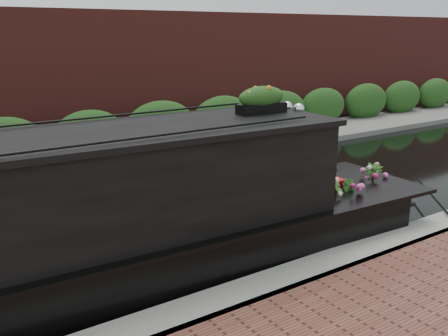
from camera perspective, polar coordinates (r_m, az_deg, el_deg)
ground at (r=9.52m, az=-4.86°, el=-5.48°), size 80.00×80.00×0.00m
near_bank_coping at (r=7.08m, az=8.72°, el=-13.36°), size 40.00×0.60×0.50m
far_bank_path at (r=13.18m, az=-13.84°, el=0.07°), size 40.00×2.40×0.34m
far_hedge at (r=14.00m, az=-15.14°, el=0.87°), size 40.00×1.10×2.80m
far_brick_wall at (r=15.96m, az=-17.64°, el=2.43°), size 40.00×1.00×8.00m
narrowboat at (r=6.66m, az=-20.21°, el=-8.16°), size 11.98×2.68×2.79m
rope_fender at (r=10.32m, az=17.31°, el=-3.39°), size 0.37×0.41×0.37m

